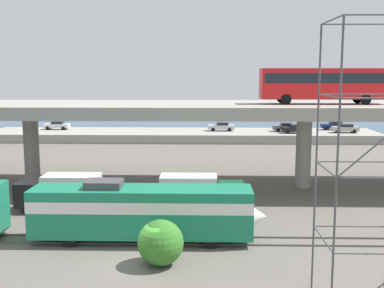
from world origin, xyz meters
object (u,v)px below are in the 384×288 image
object	(u,v)px
service_truck_east	(61,191)
scaffolding_tower	(368,160)
parked_car_2	(285,127)
train_locomotive	(153,210)
parked_car_5	(57,125)
service_truck_west	(199,192)
transit_bus_on_overpass	(323,82)
parked_car_4	(345,128)
parked_car_3	(221,126)
parked_car_0	(295,129)
parked_car_1	(334,125)

from	to	relation	value
service_truck_east	scaffolding_tower	xyz separation A→B (m)	(19.39, -16.10, 5.65)
scaffolding_tower	parked_car_2	bearing A→B (deg)	84.11
train_locomotive	parked_car_5	bearing A→B (deg)	113.28
service_truck_west	parked_car_2	distance (m)	46.27
transit_bus_on_overpass	parked_car_4	distance (m)	36.95
scaffolding_tower	parked_car_3	size ratio (longest dim) A/B	3.01
parked_car_2	parked_car_3	xyz separation A→B (m)	(-10.92, 0.49, 0.00)
train_locomotive	parked_car_3	world-z (taller)	train_locomotive
parked_car_5	parked_car_4	bearing A→B (deg)	176.12
transit_bus_on_overpass	parked_car_4	world-z (taller)	transit_bus_on_overpass
parked_car_0	parked_car_1	bearing A→B (deg)	-147.20
parked_car_2	train_locomotive	bearing A→B (deg)	71.30
parked_car_2	parked_car_0	bearing A→B (deg)	116.20
parked_car_2	parked_car_4	size ratio (longest dim) A/B	0.97
train_locomotive	scaffolding_tower	world-z (taller)	scaffolding_tower
service_truck_west	scaffolding_tower	bearing A→B (deg)	-63.53
service_truck_east	parked_car_1	xyz separation A→B (m)	(34.70, 46.72, 0.57)
parked_car_1	parked_car_5	world-z (taller)	same
parked_car_4	parked_car_5	bearing A→B (deg)	-3.88
service_truck_west	transit_bus_on_overpass	bearing A→B (deg)	35.71
service_truck_east	parked_car_2	xyz separation A→B (m)	(25.60, 44.02, 0.57)
parked_car_4	parked_car_5	distance (m)	49.88
service_truck_west	scaffolding_tower	world-z (taller)	scaffolding_tower
parked_car_5	service_truck_east	bearing A→B (deg)	107.47
parked_car_2	parked_car_5	bearing A→B (deg)	-2.50
transit_bus_on_overpass	parked_car_1	world-z (taller)	transit_bus_on_overpass
transit_bus_on_overpass	parked_car_3	distance (m)	37.92
train_locomotive	service_truck_east	world-z (taller)	train_locomotive
parked_car_4	parked_car_5	xyz separation A→B (m)	(-49.77, 3.38, -0.00)
service_truck_west	parked_car_5	distance (m)	52.53
scaffolding_tower	parked_car_0	world-z (taller)	scaffolding_tower
service_truck_east	parked_car_1	size ratio (longest dim) A/B	1.49
scaffolding_tower	parked_car_3	world-z (taller)	scaffolding_tower
parked_car_4	scaffolding_tower	bearing A→B (deg)	74.73
transit_bus_on_overpass	train_locomotive	bearing A→B (deg)	-133.76
transit_bus_on_overpass	parked_car_0	xyz separation A→B (m)	(3.61, 33.13, -8.21)
parked_car_0	parked_car_2	size ratio (longest dim) A/B	0.98
service_truck_east	parked_car_5	size ratio (longest dim) A/B	1.53
scaffolding_tower	parked_car_5	world-z (taller)	scaffolding_tower
parked_car_4	service_truck_west	bearing A→B (deg)	60.50
service_truck_east	parked_car_2	world-z (taller)	service_truck_east
parked_car_0	parked_car_2	world-z (taller)	same
parked_car_1	parked_car_5	bearing A→B (deg)	1.11
scaffolding_tower	parked_car_4	size ratio (longest dim) A/B	3.20
train_locomotive	parked_car_1	world-z (taller)	train_locomotive
parked_car_4	parked_car_1	bearing A→B (deg)	-81.33
parked_car_5	train_locomotive	bearing A→B (deg)	113.28
parked_car_3	parked_car_4	size ratio (longest dim) A/B	1.06
transit_bus_on_overpass	parked_car_3	size ratio (longest dim) A/B	2.63
transit_bus_on_overpass	parked_car_0	bearing A→B (deg)	83.78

